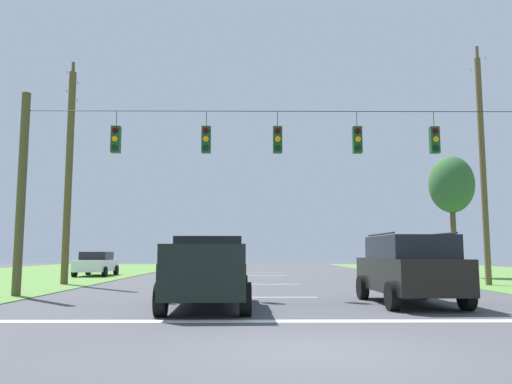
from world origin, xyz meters
TOP-DOWN VIEW (x-y plane):
  - ground_plane at (0.00, 0.00)m, footprint 120.00×120.00m
  - stop_bar_stripe at (0.00, 3.50)m, footprint 15.64×0.45m
  - lane_dash_0 at (0.00, 9.50)m, footprint 2.50×0.15m
  - lane_dash_1 at (0.00, 16.47)m, footprint 2.50×0.15m
  - lane_dash_2 at (0.00, 25.44)m, footprint 2.50×0.15m
  - lane_dash_3 at (0.00, 30.96)m, footprint 2.50×0.15m
  - overhead_signal_span at (-0.02, 9.77)m, footprint 18.29×0.31m
  - pickup_truck at (-2.19, 6.27)m, footprint 2.43×5.47m
  - suv_black at (3.62, 7.07)m, footprint 2.31×4.85m
  - distant_car_crossing_white at (-10.76, 24.59)m, footprint 2.10×4.34m
  - utility_pole_mid_right at (9.73, 15.35)m, footprint 0.28×1.68m
  - utility_pole_near_left at (-9.68, 16.11)m, footprint 0.34×1.55m
  - tree_roadside_far_right at (11.10, 22.65)m, footprint 2.67×2.67m

SIDE VIEW (x-z plane):
  - ground_plane at x=0.00m, z-range 0.00..0.00m
  - stop_bar_stripe at x=0.00m, z-range 0.00..0.01m
  - lane_dash_0 at x=0.00m, z-range 0.00..0.01m
  - lane_dash_1 at x=0.00m, z-range 0.00..0.01m
  - lane_dash_2 at x=0.00m, z-range 0.00..0.01m
  - lane_dash_3 at x=0.00m, z-range 0.00..0.01m
  - distant_car_crossing_white at x=-10.76m, z-range 0.03..1.55m
  - pickup_truck at x=-2.19m, z-range -0.01..1.94m
  - suv_black at x=3.62m, z-range 0.03..2.09m
  - overhead_signal_span at x=-0.02m, z-range 0.46..7.60m
  - utility_pole_near_left at x=-9.68m, z-range -0.06..10.64m
  - utility_pole_mid_right at x=9.73m, z-range -0.12..11.13m
  - tree_roadside_far_right at x=11.10m, z-range 1.87..9.17m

